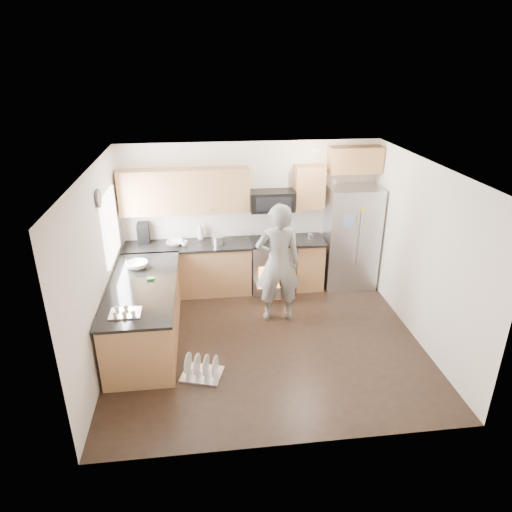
{
  "coord_description": "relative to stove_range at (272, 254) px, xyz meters",
  "views": [
    {
      "loc": [
        -0.84,
        -5.66,
        3.89
      ],
      "look_at": [
        -0.09,
        0.5,
        1.17
      ],
      "focal_mm": 32.0,
      "sensor_mm": 36.0,
      "label": 1
    }
  ],
  "objects": [
    {
      "name": "back_cabinet_run",
      "position": [
        -0.94,
        0.06,
        0.29
      ],
      "size": [
        4.45,
        0.64,
        2.5
      ],
      "color": "#AD7045",
      "rests_on": "ground"
    },
    {
      "name": "peninsula",
      "position": [
        -2.1,
        -1.44,
        -0.21
      ],
      "size": [
        0.96,
        2.36,
        1.03
      ],
      "color": "#AD7045",
      "rests_on": "ground"
    },
    {
      "name": "stove_range",
      "position": [
        0.0,
        0.0,
        0.0
      ],
      "size": [
        0.76,
        0.97,
        1.79
      ],
      "color": "#B7B7BC",
      "rests_on": "ground"
    },
    {
      "name": "room_shell",
      "position": [
        -0.39,
        -1.68,
        1.0
      ],
      "size": [
        4.54,
        4.04,
        2.62
      ],
      "color": "white",
      "rests_on": "ground"
    },
    {
      "name": "ground",
      "position": [
        -0.35,
        -1.69,
        -0.68
      ],
      "size": [
        4.5,
        4.5,
        0.0
      ],
      "primitive_type": "plane",
      "color": "black",
      "rests_on": "ground"
    },
    {
      "name": "refrigerator",
      "position": [
        1.42,
        0.01,
        0.24
      ],
      "size": [
        0.93,
        0.74,
        1.84
      ],
      "rotation": [
        0.0,
        0.0,
        -0.04
      ],
      "color": "#B7B7BC",
      "rests_on": "ground"
    },
    {
      "name": "person",
      "position": [
        -0.08,
        -1.05,
        0.29
      ],
      "size": [
        0.7,
        0.46,
        1.93
      ],
      "primitive_type": "imported",
      "rotation": [
        0.0,
        0.0,
        3.14
      ],
      "color": "gray",
      "rests_on": "ground"
    },
    {
      "name": "dish_rack",
      "position": [
        -1.31,
        -2.39,
        -0.59
      ],
      "size": [
        0.62,
        0.55,
        0.32
      ],
      "rotation": [
        0.0,
        0.0,
        -0.31
      ],
      "color": "#B7B7BC",
      "rests_on": "ground"
    }
  ]
}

